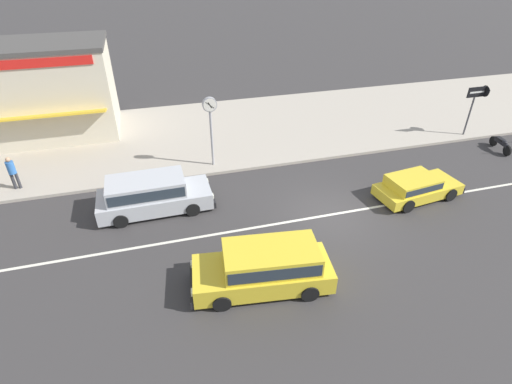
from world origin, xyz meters
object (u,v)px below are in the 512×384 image
(minivan_silver_3, at_px, (151,193))
(motorcycle_0, at_px, (501,144))
(minivan_yellow_4, at_px, (266,266))
(hatchback_yellow_0, at_px, (416,186))
(street_clock, at_px, (210,115))
(shopfront_corner_warung, at_px, (51,89))
(pedestrian_near_clock, at_px, (12,171))
(arrow_signboard, at_px, (484,94))

(minivan_silver_3, xyz_separation_m, motorcycle_0, (18.91, 0.69, -0.43))
(minivan_silver_3, height_order, minivan_yellow_4, same)
(motorcycle_0, bearing_deg, hatchback_yellow_0, -158.74)
(hatchback_yellow_0, distance_m, street_clock, 10.10)
(hatchback_yellow_0, height_order, shopfront_corner_warung, shopfront_corner_warung)
(street_clock, bearing_deg, pedestrian_near_clock, 179.11)
(motorcycle_0, bearing_deg, minivan_yellow_4, -157.92)
(minivan_silver_3, relative_size, shopfront_corner_warung, 0.73)
(minivan_silver_3, bearing_deg, shopfront_corner_warung, 116.66)
(minivan_silver_3, height_order, arrow_signboard, arrow_signboard)
(minivan_yellow_4, distance_m, shopfront_corner_warung, 17.31)
(arrow_signboard, xyz_separation_m, shopfront_corner_warung, (-23.52, 6.78, 0.17))
(minivan_yellow_4, height_order, pedestrian_near_clock, pedestrian_near_clock)
(street_clock, height_order, shopfront_corner_warung, shopfront_corner_warung)
(arrow_signboard, bearing_deg, pedestrian_near_clock, 178.88)
(hatchback_yellow_0, xyz_separation_m, minivan_silver_3, (-11.53, 2.18, 0.26))
(motorcycle_0, bearing_deg, street_clock, 171.30)
(street_clock, relative_size, arrow_signboard, 1.23)
(pedestrian_near_clock, bearing_deg, motorcycle_0, -5.83)
(street_clock, bearing_deg, motorcycle_0, -8.70)
(street_clock, xyz_separation_m, shopfront_corner_warung, (-8.00, 6.43, -0.10))
(motorcycle_0, distance_m, arrow_signboard, 2.99)
(minivan_yellow_4, distance_m, street_clock, 8.90)
(hatchback_yellow_0, xyz_separation_m, pedestrian_near_clock, (-17.53, 5.41, 0.50))
(minivan_yellow_4, xyz_separation_m, street_clock, (-0.23, 8.67, 2.01))
(minivan_yellow_4, height_order, shopfront_corner_warung, shopfront_corner_warung)
(minivan_yellow_4, relative_size, arrow_signboard, 1.69)
(minivan_silver_3, xyz_separation_m, minivan_yellow_4, (3.45, -5.58, -0.00))
(minivan_silver_3, bearing_deg, minivan_yellow_4, -58.26)
(minivan_yellow_4, height_order, arrow_signboard, arrow_signboard)
(pedestrian_near_clock, bearing_deg, arrow_signboard, -1.12)
(minivan_silver_3, distance_m, pedestrian_near_clock, 6.82)
(hatchback_yellow_0, xyz_separation_m, shopfront_corner_warung, (-16.31, 11.71, 2.16))
(street_clock, xyz_separation_m, arrow_signboard, (15.52, -0.34, -0.28))
(minivan_yellow_4, xyz_separation_m, shopfront_corner_warung, (-8.23, 15.10, 1.90))
(pedestrian_near_clock, relative_size, shopfront_corner_warung, 0.24)
(motorcycle_0, distance_m, pedestrian_near_clock, 25.05)
(motorcycle_0, distance_m, street_clock, 16.06)
(minivan_silver_3, bearing_deg, street_clock, 43.87)
(minivan_silver_3, xyz_separation_m, street_clock, (3.22, 3.09, 2.01))
(arrow_signboard, xyz_separation_m, pedestrian_near_clock, (-24.74, 0.48, -1.49))
(hatchback_yellow_0, relative_size, arrow_signboard, 1.42)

